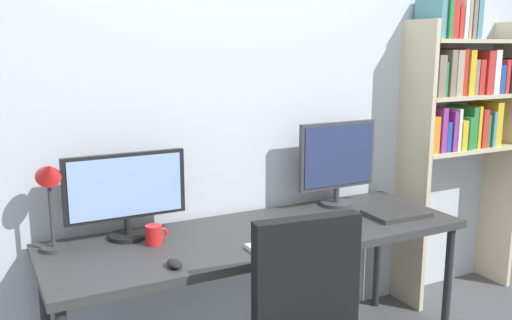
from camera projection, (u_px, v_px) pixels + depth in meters
The scene contains 11 objects.
wall_back at pixel (224, 109), 2.98m from camera, with size 4.47×0.10×2.60m.
desk at pixel (261, 242), 2.73m from camera, with size 2.07×0.68×0.74m.
bookshelf at pixel (460, 105), 3.51m from camera, with size 0.83×0.28×1.96m.
monitor_left at pixel (126, 191), 2.59m from camera, with size 0.57×0.18×0.41m.
monitor_right at pixel (337, 160), 3.13m from camera, with size 0.49×0.18×0.48m.
desk_lamp at pixel (50, 188), 2.39m from camera, with size 0.11×0.16×0.44m.
keyboard_main at pixel (284, 244), 2.52m from camera, with size 0.34×0.13×0.02m, color silver.
mouse_left_side at pixel (329, 229), 2.72m from camera, with size 0.06×0.10×0.03m, color silver.
mouse_right_side at pixel (174, 264), 2.28m from camera, with size 0.06×0.10×0.03m, color black.
laptop_closed at pixel (396, 213), 2.98m from camera, with size 0.32×0.22×0.02m, color #2D2D2D.
coffee_mug at pixel (154, 235), 2.54m from camera, with size 0.11×0.08×0.09m.
Camera 1 is at (-1.22, -1.69, 1.64)m, focal length 39.03 mm.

